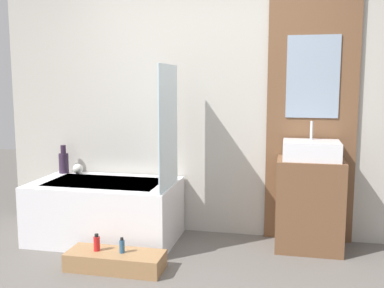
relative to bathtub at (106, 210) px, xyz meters
The scene contains 11 objects.
wall_tiled_back 1.43m from the bathtub, 26.58° to the left, with size 4.20×0.06×2.60m, color #B7B2A8.
wall_wood_accent 2.18m from the bathtub, 11.98° to the left, with size 0.81×0.04×2.60m.
bathtub is the anchor object (origin of this frame).
glass_shower_screen 1.05m from the bathtub, ahead, with size 0.01×0.60×1.08m, color silver.
wooden_step_bench 0.76m from the bathtub, 61.20° to the right, with size 0.78×0.30×0.14m, color #997047.
vanity_cabinet 1.89m from the bathtub, ahead, with size 0.58×0.44×0.82m, color brown.
sink 1.98m from the bathtub, ahead, with size 0.49×0.38×0.33m.
vase_tall_dark 0.76m from the bathtub, 152.45° to the left, with size 0.10×0.10×0.29m.
vase_round_light 0.61m from the bathtub, 144.58° to the left, with size 0.10×0.10×0.10m, color silver.
bottle_soap_primary 0.67m from the bathtub, 73.12° to the right, with size 0.05×0.05×0.14m.
bottle_soap_secondary 0.76m from the bathtub, 57.30° to the right, with size 0.04×0.04×0.13m.
Camera 1 is at (0.78, -2.73, 1.50)m, focal length 42.00 mm.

